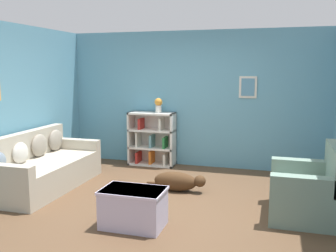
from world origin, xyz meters
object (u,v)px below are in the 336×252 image
object	(u,v)px
bookshelf	(152,140)
vase	(159,105)
couch	(42,168)
coffee_table	(133,207)
dog	(178,181)
recliner_chair	(311,191)

from	to	relation	value
bookshelf	vase	distance (m)	0.71
couch	coffee_table	bearing A→B (deg)	-26.97
couch	dog	xyz separation A→B (m)	(2.13, 0.44, -0.16)
dog	vase	bearing A→B (deg)	118.46
couch	bookshelf	size ratio (longest dim) A/B	1.96
couch	recliner_chair	distance (m)	4.02
coffee_table	vase	bearing A→B (deg)	101.81
couch	coffee_table	world-z (taller)	couch
couch	recliner_chair	size ratio (longest dim) A/B	1.97
coffee_table	dog	distance (m)	1.45
bookshelf	coffee_table	world-z (taller)	bookshelf
coffee_table	vase	xyz separation A→B (m)	(-0.59, 2.83, 0.96)
recliner_chair	coffee_table	distance (m)	2.26
bookshelf	vase	xyz separation A→B (m)	(0.14, -0.02, 0.70)
bookshelf	dog	size ratio (longest dim) A/B	1.08
bookshelf	coffee_table	bearing A→B (deg)	-75.60
recliner_chair	dog	xyz separation A→B (m)	(-1.90, 0.51, -0.18)
coffee_table	vase	world-z (taller)	vase
recliner_chair	dog	size ratio (longest dim) A/B	1.07
bookshelf	couch	bearing A→B (deg)	-123.47
dog	vase	world-z (taller)	vase
bookshelf	recliner_chair	distance (m)	3.40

